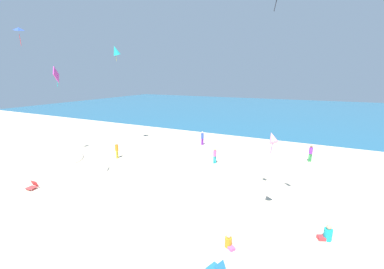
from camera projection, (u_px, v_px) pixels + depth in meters
ground_plane at (209, 158)px, 22.63m from camera, size 120.00×120.00×0.00m
ocean_water at (269, 109)px, 57.46m from camera, size 120.00×60.00×0.05m
dune_mound at (46, 158)px, 22.79m from camera, size 8.22×5.76×1.22m
beach_chair_mid_beach at (33, 186)px, 16.36m from camera, size 0.63×0.66×0.55m
beach_chair_near_camera at (217, 269)px, 9.19m from camera, size 0.82×0.75×0.61m
person_0 at (202, 137)px, 26.85m from camera, size 0.43×0.43×1.62m
person_1 at (311, 152)px, 21.48m from camera, size 0.43×0.43×1.59m
person_2 at (117, 149)px, 22.42m from camera, size 0.38×0.38×1.56m
person_3 at (215, 155)px, 21.08m from camera, size 0.40×0.40×1.42m
person_4 at (229, 242)px, 10.71m from camera, size 0.60×0.53×0.67m
person_5 at (327, 234)px, 11.19m from camera, size 0.73×0.57×0.82m
kite_magenta at (56, 75)px, 14.52m from camera, size 0.64×0.81×1.25m
kite_pink at (272, 138)px, 12.02m from camera, size 0.80×0.83×1.24m
kite_blue at (18, 29)px, 18.77m from camera, size 0.74×0.75×1.43m
kite_teal at (116, 50)px, 24.44m from camera, size 1.01×1.18×1.59m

